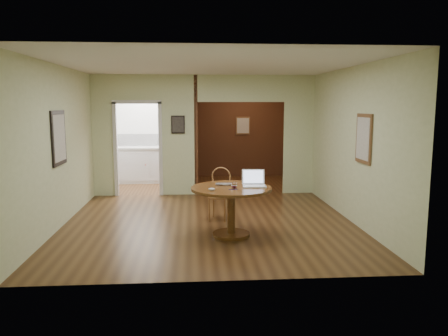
{
  "coord_description": "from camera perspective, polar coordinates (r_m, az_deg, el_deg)",
  "views": [
    {
      "loc": [
        -0.28,
        -7.35,
        2.05
      ],
      "look_at": [
        0.24,
        -0.2,
        1.0
      ],
      "focal_mm": 35.0,
      "sensor_mm": 36.0,
      "label": 1
    }
  ],
  "objects": [
    {
      "name": "closed_laptop",
      "position": [
        6.87,
        0.29,
        -2.21
      ],
      "size": [
        0.36,
        0.25,
        0.03
      ],
      "primitive_type": "imported",
      "rotation": [
        0.0,
        0.0,
        -0.1
      ],
      "color": "#AFAFB4",
      "rests_on": "dining_table"
    },
    {
      "name": "wine_glass",
      "position": [
        6.66,
        1.34,
        -2.24
      ],
      "size": [
        0.09,
        0.09,
        0.1
      ],
      "primitive_type": null,
      "color": "white",
      "rests_on": "dining_table"
    },
    {
      "name": "pen",
      "position": [
        6.55,
        1.23,
        -2.81
      ],
      "size": [
        0.14,
        0.03,
        0.01
      ],
      "primitive_type": "cylinder",
      "rotation": [
        0.0,
        1.57,
        0.15
      ],
      "color": "navy",
      "rests_on": "dining_table"
    },
    {
      "name": "room_shell",
      "position": [
        10.48,
        -5.17,
        4.12
      ],
      "size": [
        5.2,
        7.5,
        5.0
      ],
      "color": "silver",
      "rests_on": "ground"
    },
    {
      "name": "chair",
      "position": [
        7.8,
        -0.54,
        -2.97
      ],
      "size": [
        0.5,
        0.5,
        0.93
      ],
      "rotation": [
        0.0,
        0.0,
        -0.33
      ],
      "color": "olive",
      "rests_on": "ground"
    },
    {
      "name": "grocery_bag",
      "position": [
        11.6,
        -6.05,
        3.44
      ],
      "size": [
        0.29,
        0.26,
        0.26
      ],
      "primitive_type": "ellipsoid",
      "rotation": [
        0.0,
        0.0,
        0.13
      ],
      "color": "#BFAD8C",
      "rests_on": "kitchen_cabinet"
    },
    {
      "name": "dining_table",
      "position": [
        6.79,
        0.95,
        -4.19
      ],
      "size": [
        1.25,
        1.25,
        0.78
      ],
      "rotation": [
        0.0,
        0.0,
        -0.2
      ],
      "color": "brown",
      "rests_on": "ground"
    },
    {
      "name": "mouse",
      "position": [
        6.46,
        -1.61,
        -2.8
      ],
      "size": [
        0.12,
        0.09,
        0.04
      ],
      "primitive_type": "ellipsoid",
      "rotation": [
        0.0,
        0.0,
        -0.35
      ],
      "color": "silver",
      "rests_on": "dining_table"
    },
    {
      "name": "kitchen_cabinet",
      "position": [
        11.71,
        -9.34,
        0.47
      ],
      "size": [
        2.06,
        0.6,
        0.94
      ],
      "color": "silver",
      "rests_on": "ground"
    },
    {
      "name": "floor",
      "position": [
        7.63,
        -1.9,
        -7.25
      ],
      "size": [
        5.0,
        5.0,
        0.0
      ],
      "primitive_type": "plane",
      "color": "#3F2512",
      "rests_on": "ground"
    },
    {
      "name": "open_laptop",
      "position": [
        6.85,
        3.93,
        -1.8
      ],
      "size": [
        0.37,
        0.33,
        0.25
      ],
      "rotation": [
        0.0,
        0.0,
        -0.07
      ],
      "color": "silver",
      "rests_on": "dining_table"
    }
  ]
}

